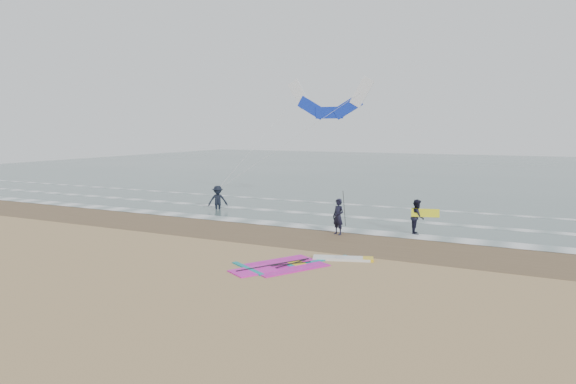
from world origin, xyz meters
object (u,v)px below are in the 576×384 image
at_px(person_standing, 338,217).
at_px(surf_kite, 329,103).
at_px(windsurf_rig, 301,264).
at_px(person_walking, 417,217).
at_px(person_wading, 218,195).

distance_m(person_standing, surf_kite, 11.11).
xyz_separation_m(windsurf_rig, person_standing, (-0.68, 5.70, 0.83)).
distance_m(person_walking, surf_kite, 11.52).
bearing_deg(surf_kite, person_wading, -138.52).
bearing_deg(person_wading, windsurf_rig, -78.76).
bearing_deg(person_standing, person_walking, 53.07).
bearing_deg(person_standing, person_wading, -177.82).
bearing_deg(windsurf_rig, surf_kite, 107.89).
bearing_deg(surf_kite, person_walking, -42.94).
xyz_separation_m(windsurf_rig, surf_kite, (-4.62, 14.31, 6.64)).
relative_size(windsurf_rig, person_walking, 2.85).
xyz_separation_m(person_walking, surf_kite, (-7.27, 6.77, 5.83)).
xyz_separation_m(person_walking, person_wading, (-12.73, 1.94, 0.09)).
bearing_deg(person_walking, person_standing, 104.76).
distance_m(windsurf_rig, surf_kite, 16.44).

